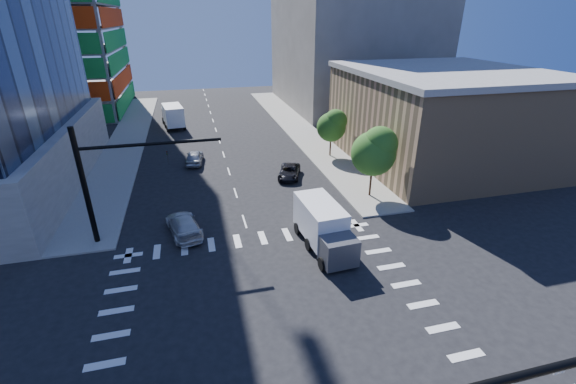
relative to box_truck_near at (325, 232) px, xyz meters
name	(u,v)px	position (x,y,z in m)	size (l,w,h in m)	color
ground	(275,319)	(-5.22, -6.34, -1.47)	(160.00, 160.00, 0.00)	black
road_markings	(275,319)	(-5.22, -6.34, -1.47)	(20.00, 20.00, 0.01)	silver
sidewalk_ne	(297,127)	(7.28, 33.66, -1.40)	(5.00, 60.00, 0.15)	gray
sidewalk_nw	(128,139)	(-17.72, 33.66, -1.40)	(5.00, 60.00, 0.15)	gray
commercial_building	(442,116)	(19.78, 15.66, 3.84)	(20.50, 22.50, 10.60)	#A2845E
bg_building_ne	(352,28)	(21.78, 48.66, 12.53)	(24.00, 30.00, 28.00)	slate
signal_mast_nw	(105,175)	(-15.22, 5.16, 4.02)	(10.20, 0.40, 9.00)	black
tree_south	(375,151)	(7.41, 7.56, 3.22)	(4.16, 4.16, 6.82)	#382316
tree_north	(333,125)	(7.71, 19.56, 2.52)	(3.54, 3.52, 5.78)	#382316
car_nb_far	(289,172)	(0.97, 14.33, -0.83)	(2.12, 4.59, 1.28)	black
car_sb_near	(184,225)	(-10.18, 4.89, -0.69)	(2.18, 5.35, 1.55)	#BDBDBD
car_sb_mid	(194,157)	(-8.82, 21.31, -0.68)	(1.86, 4.63, 1.58)	#A1A4A8
box_truck_near	(325,232)	(0.00, 0.00, 0.00)	(3.11, 6.50, 3.32)	black
box_truck_far	(173,117)	(-11.52, 39.34, 0.08)	(3.80, 7.02, 3.50)	black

